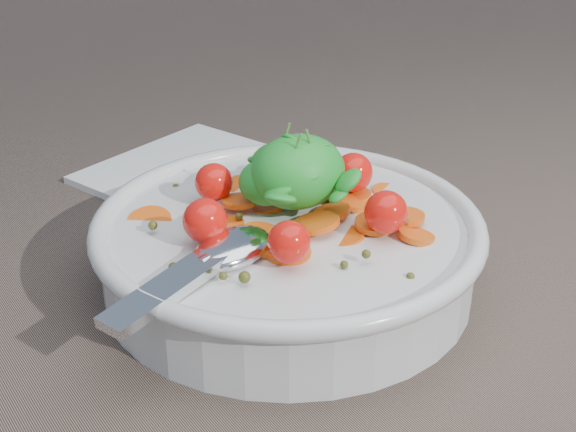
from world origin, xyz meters
TOP-DOWN VIEW (x-y plane):
  - ground at (0.00, 0.00)m, footprint 6.00×6.00m
  - bowl at (0.00, 0.01)m, footprint 0.28×0.26m
  - napkin at (0.03, 0.21)m, footprint 0.20×0.19m

SIDE VIEW (x-z plane):
  - ground at x=0.00m, z-range 0.00..0.00m
  - napkin at x=0.03m, z-range 0.00..0.01m
  - bowl at x=0.00m, z-range -0.02..0.08m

